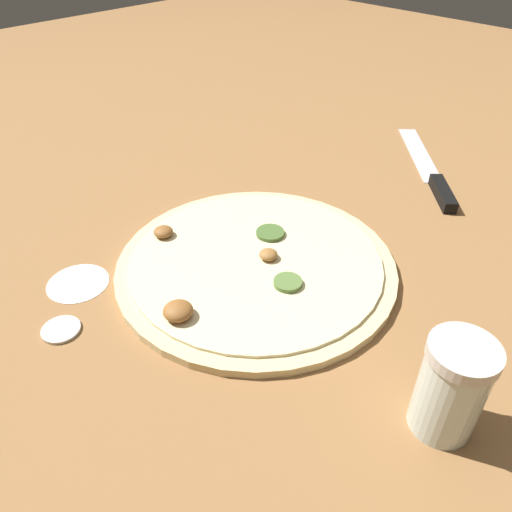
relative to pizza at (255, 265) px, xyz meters
name	(u,v)px	position (x,y,z in m)	size (l,w,h in m)	color
ground_plane	(256,269)	(0.00, 0.00, -0.01)	(3.00, 3.00, 0.00)	olive
pizza	(255,265)	(0.00, 0.00, 0.00)	(0.36, 0.36, 0.03)	beige
knife	(434,178)	(0.38, -0.04, 0.00)	(0.25, 0.24, 0.02)	silver
spice_jar	(451,388)	(-0.04, -0.28, 0.04)	(0.06, 0.06, 0.10)	silver
loose_cap	(61,328)	(-0.23, 0.08, 0.00)	(0.04, 0.04, 0.01)	beige
flour_patch	(78,283)	(-0.18, 0.14, -0.01)	(0.08, 0.08, 0.00)	white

